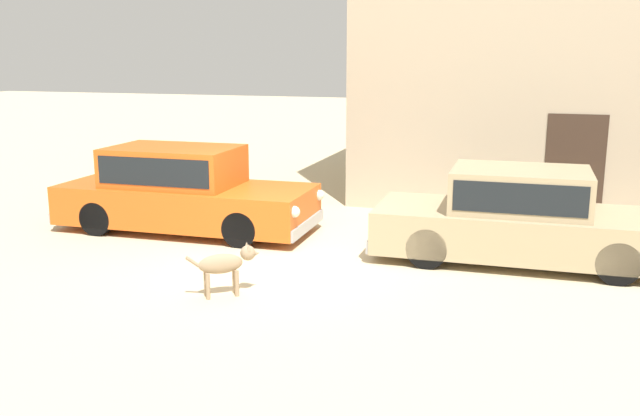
% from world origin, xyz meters
% --- Properties ---
extents(ground_plane, '(80.00, 80.00, 0.00)m').
position_xyz_m(ground_plane, '(0.00, 0.00, 0.00)').
color(ground_plane, '#CCB78E').
extents(parked_sedan_nearest, '(4.84, 1.89, 1.55)m').
position_xyz_m(parked_sedan_nearest, '(-2.25, 1.50, 0.78)').
color(parked_sedan_nearest, '#D15619').
rests_on(parked_sedan_nearest, ground_plane).
extents(parked_sedan_second, '(4.70, 1.87, 1.48)m').
position_xyz_m(parked_sedan_second, '(3.79, 1.32, 0.73)').
color(parked_sedan_second, tan).
rests_on(parked_sedan_second, ground_plane).
extents(stray_dog_spotted, '(0.86, 0.67, 0.71)m').
position_xyz_m(stray_dog_spotted, '(0.07, -1.55, 0.46)').
color(stray_dog_spotted, '#997F60').
rests_on(stray_dog_spotted, ground_plane).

